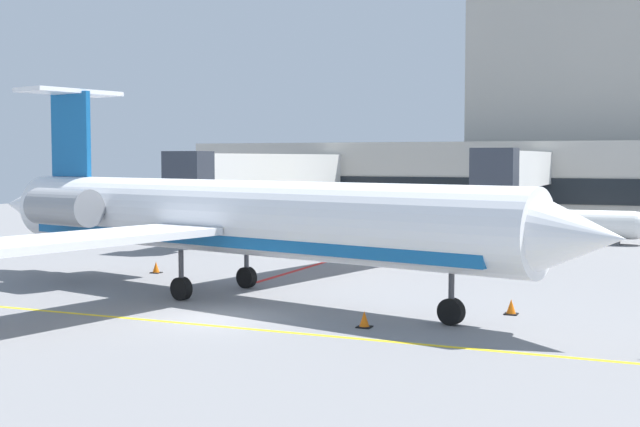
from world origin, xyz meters
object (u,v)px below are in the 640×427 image
(baggage_tug, at_px, (351,227))
(fuel_tank, at_px, (585,224))
(regional_jet, at_px, (228,217))
(pushback_tractor, at_px, (291,222))

(baggage_tug, distance_m, fuel_tank, 15.22)
(regional_jet, bearing_deg, fuel_tank, 67.71)
(regional_jet, bearing_deg, baggage_tug, 97.83)
(baggage_tug, bearing_deg, fuel_tank, 21.22)
(baggage_tug, bearing_deg, regional_jet, -82.17)
(regional_jet, height_order, baggage_tug, regional_jet)
(regional_jet, bearing_deg, pushback_tractor, 109.41)
(regional_jet, distance_m, fuel_tank, 29.56)
(baggage_tug, xyz_separation_m, fuel_tank, (14.19, 5.51, 0.24))
(baggage_tug, xyz_separation_m, pushback_tractor, (-5.65, 2.73, -0.03))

